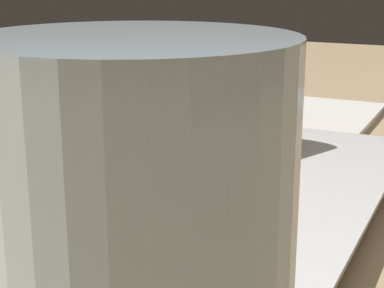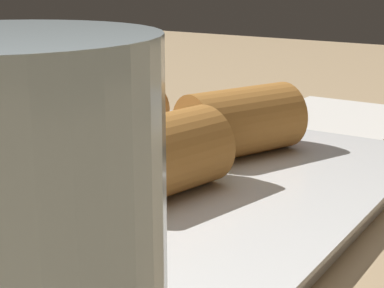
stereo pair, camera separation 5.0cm
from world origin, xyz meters
The scene contains 7 objects.
table_surface centered at (0.00, 0.00, 1.00)cm, with size 180.00×140.00×2.00cm.
serving_plate centered at (-1.29, 2.75, 2.76)cm, with size 29.59×24.25×1.50cm.
roll_front_left centered at (-7.10, 3.65, 5.93)cm, with size 9.80×7.82×4.87cm.
roll_front_right centered at (3.11, 3.46, 5.93)cm, with size 9.77×6.57×4.87cm.
roll_back_left centered at (-2.99, -4.27, 5.93)cm, with size 9.80×7.25×4.87cm.
roll_back_right centered at (6.89, -3.22, 5.93)cm, with size 9.39×9.61×4.87cm.
napkin centered at (-26.27, 4.00, 2.30)cm, with size 14.83×12.65×0.60cm.
Camera 1 is at (35.18, 19.88, 16.76)cm, focal length 60.00 mm.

